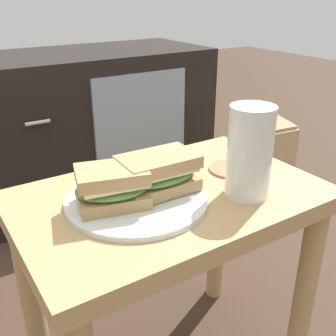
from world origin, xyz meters
TOP-DOWN VIEW (x-y plane):
  - side_table at (0.00, 0.00)m, footprint 0.56×0.36m
  - tv_cabinet at (0.23, 0.95)m, footprint 0.96×0.46m
  - plate at (-0.07, 0.00)m, footprint 0.25×0.25m
  - sandwich_front at (-0.11, 0.00)m, footprint 0.14×0.11m
  - sandwich_back at (-0.03, 0.00)m, footprint 0.15×0.09m
  - beer_glass at (0.11, -0.08)m, footprint 0.08×0.08m
  - coaster at (0.16, 0.01)m, footprint 0.09×0.09m
  - paper_bag at (0.77, 0.50)m, footprint 0.23×0.16m

SIDE VIEW (x-z plane):
  - paper_bag at x=0.77m, z-range -0.01..0.32m
  - tv_cabinet at x=0.23m, z-range 0.00..0.58m
  - side_table at x=0.00m, z-range 0.14..0.60m
  - coaster at x=0.16m, z-range 0.46..0.47m
  - plate at x=-0.07m, z-range 0.46..0.47m
  - sandwich_front at x=-0.11m, z-range 0.47..0.54m
  - sandwich_back at x=-0.03m, z-range 0.47..0.54m
  - beer_glass at x=0.11m, z-range 0.46..0.62m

